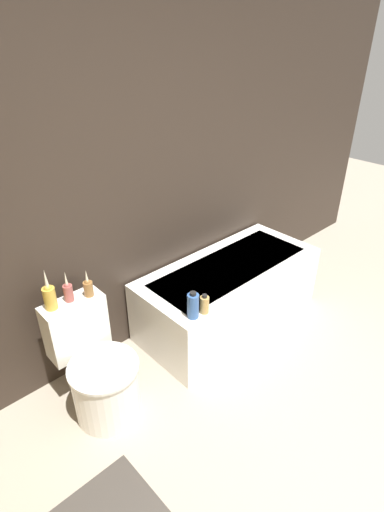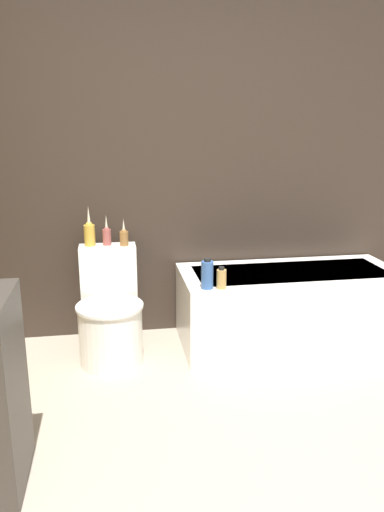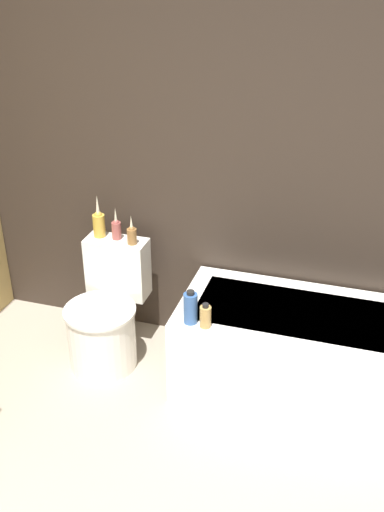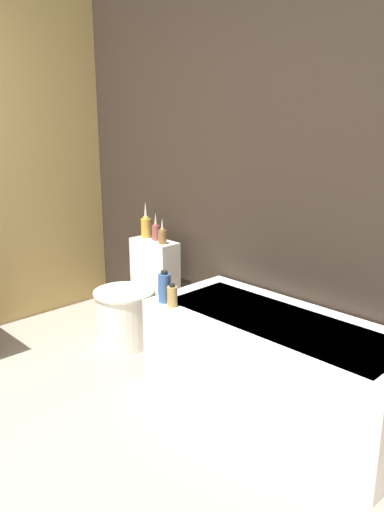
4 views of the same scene
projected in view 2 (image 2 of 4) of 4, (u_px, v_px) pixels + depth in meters
The scene contains 8 objects.
wall_back_tiled at pixel (178, 158), 3.58m from camera, with size 6.40×0.06×2.60m.
bathtub at pixel (289, 306), 3.59m from camera, with size 1.55×0.69×0.53m.
toilet at pixel (110, 316), 3.34m from camera, with size 0.44×0.60×0.73m.
vase_gold at pixel (89, 233), 3.40m from camera, with size 0.07×0.07×0.27m.
vase_silver at pixel (107, 235), 3.43m from camera, with size 0.06×0.06×0.21m.
vase_bronze at pixel (124, 237), 3.41m from camera, with size 0.06×0.06×0.19m.
shampoo_bottle_tall at pixel (207, 274), 3.14m from camera, with size 0.08×0.08×0.20m.
shampoo_bottle_short at pixel (221, 279), 3.14m from camera, with size 0.06×0.06×0.14m.
Camera 2 is at (-0.49, -1.31, 1.55)m, focal length 35.00 mm.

